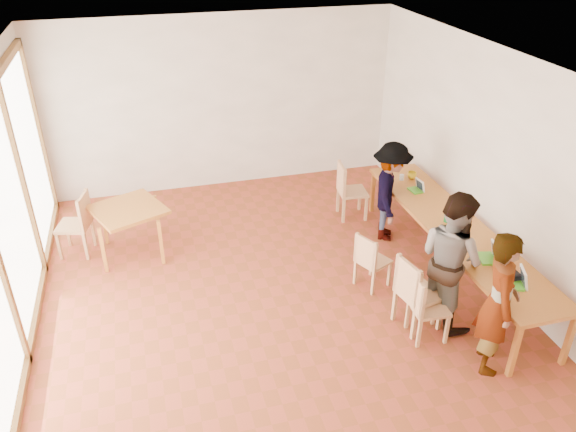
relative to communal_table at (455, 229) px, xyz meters
name	(u,v)px	position (x,y,z in m)	size (l,w,h in m)	color
ground	(281,318)	(-2.50, -0.35, -0.70)	(8.00, 8.00, 0.00)	#993B25
wall_back	(222,104)	(-2.50, 3.65, 0.80)	(6.00, 0.10, 3.00)	white
wall_right	(515,182)	(0.50, -0.35, 0.80)	(0.10, 8.00, 3.00)	white
ceiling	(279,78)	(-2.50, -0.35, 2.32)	(6.00, 8.00, 0.04)	white
communal_table	(455,229)	(0.00, 0.00, 0.00)	(0.80, 4.00, 0.75)	#B06127
side_table	(129,213)	(-4.21, 1.66, -0.03)	(0.90, 0.90, 0.75)	#B06127
chair_near	(423,301)	(-1.01, -1.10, -0.18)	(0.42, 0.42, 0.46)	tan
chair_mid	(413,287)	(-1.04, -0.91, -0.11)	(0.53, 0.53, 0.51)	tan
chair_far	(369,256)	(-1.22, -0.03, -0.21)	(0.50, 0.50, 0.43)	tan
chair_empty	(347,185)	(-0.83, 1.87, -0.13)	(0.47, 0.47, 0.50)	tan
chair_spare	(79,218)	(-4.90, 1.86, -0.12)	(0.54, 0.54, 0.51)	tan
person_near	(498,303)	(-0.48, -1.70, 0.14)	(0.62, 0.40, 1.69)	gray
person_mid	(451,259)	(-0.57, -0.86, 0.17)	(0.85, 0.66, 1.74)	gray
person_far	(390,192)	(-0.44, 1.12, 0.07)	(0.99, 0.57, 1.54)	gray
laptop_near	(519,280)	(0.00, -1.37, 0.11)	(0.30, 0.31, 0.22)	#48A422
laptop_mid	(491,255)	(0.00, -0.83, 0.11)	(0.28, 0.31, 0.22)	#48A422
laptop_far	(418,188)	(-0.01, 1.08, 0.10)	(0.21, 0.23, 0.18)	#48A422
yellow_mug	(412,175)	(0.09, 1.49, 0.10)	(0.14, 0.14, 0.11)	yellow
green_bottle	(447,213)	(-0.06, 0.13, 0.19)	(0.07, 0.07, 0.28)	#17732A
clear_glass	(402,177)	(-0.08, 1.48, 0.09)	(0.07, 0.07, 0.09)	silver
condiment_cup	(390,182)	(-0.32, 1.40, 0.08)	(0.08, 0.08, 0.06)	white
pink_phone	(462,230)	(0.02, -0.14, 0.05)	(0.05, 0.10, 0.01)	#C24162
black_pouch	(509,274)	(-0.01, -1.21, 0.09)	(0.16, 0.26, 0.09)	black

